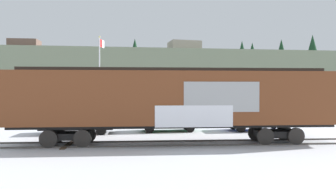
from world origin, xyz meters
name	(u,v)px	position (x,y,z in m)	size (l,w,h in m)	color
ground_plane	(179,144)	(0.00, 0.00, 0.00)	(260.00, 260.00, 0.00)	silver
track	(159,143)	(-1.14, 0.05, 0.04)	(60.00, 4.86, 0.08)	#4C4742
freight_car	(175,99)	(-0.27, 0.00, 2.46)	(17.79, 3.62, 4.18)	brown
flagpole	(100,68)	(-5.61, 13.65, 5.13)	(0.44, 1.35, 8.19)	silver
hillside	(141,80)	(0.02, 60.49, 5.51)	(125.69, 41.13, 15.60)	slate
parked_car_black	(77,122)	(-6.27, 4.70, 0.78)	(4.79, 2.04, 1.50)	black
parked_car_green	(168,119)	(-0.03, 5.07, 0.88)	(4.17, 1.88, 1.76)	#1E5933
parked_car_blue	(257,119)	(6.53, 4.66, 0.87)	(4.71, 1.90, 1.73)	navy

